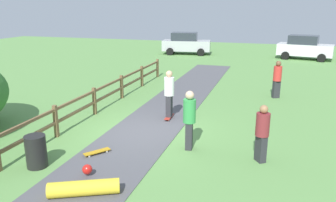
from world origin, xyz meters
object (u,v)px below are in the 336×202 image
Objects in this scene: skater_fallen at (84,186)px; bystander_green at (189,117)px; skateboard_loose at (97,152)px; parked_car_silver at (186,43)px; parked_car_white at (305,47)px; bystander_maroon at (262,131)px; skater_riding at (169,92)px; trash_bin at (36,151)px; bystander_red at (277,78)px.

bystander_green is at bearing 62.65° from skater_fallen.
skater_fallen reaches higher than skateboard_loose.
skateboard_loose is 2.93m from bystander_green.
parked_car_silver is (-2.84, 21.35, 0.87)m from skateboard_loose.
skater_fallen is 3.77m from bystander_green.
skater_fallen is 0.36× the size of parked_car_white.
bystander_green is at bearing 173.64° from bystander_maroon.
skateboard_loose is (-1.07, -3.76, -0.99)m from skater_riding.
skater_riding is 0.43× the size of parked_car_silver.
bystander_green is (2.49, 1.23, 0.93)m from skateboard_loose.
parked_car_silver reaches higher than skateboard_loose.
skateboard_loose is (1.17, 1.18, -0.36)m from trash_bin.
skateboard_loose is 21.56m from parked_car_silver.
bystander_green reaches higher than trash_bin.
parked_car_white is (4.56, 20.14, -0.06)m from bystander_green.
bystander_green is at bearing -109.60° from bystander_red.
skater_riding reaches higher than trash_bin.
trash_bin is 0.20× the size of parked_car_silver.
skater_fallen is 0.37× the size of parked_car_silver.
parked_car_silver is at bearing 110.13° from bystander_maroon.
skater_fallen is at bearing -104.96° from parked_car_white.
bystander_red is at bearing -59.16° from parked_car_silver.
bystander_red is at bearing 56.83° from trash_bin.
skater_riding is 1.16× the size of skater_fallen.
skater_riding reaches higher than bystander_green.
bystander_green is 2.15m from bystander_maroon.
bystander_green is 20.65m from parked_car_white.
bystander_red is (6.16, 9.43, 0.53)m from trash_bin.
bystander_green is at bearing -102.77° from parked_car_white.
skater_riding is at bearing 65.58° from trash_bin.
skater_fallen is 24.24m from parked_car_white.
trash_bin is 6.21m from bystander_maroon.
skater_riding is 2.90m from bystander_green.
skateboard_loose is (-0.80, 2.04, -0.11)m from skater_fallen.
parked_car_white is at bearing 83.20° from bystander_maroon.
skateboard_loose is at bearing -153.73° from bystander_green.
bystander_red is at bearing 87.13° from bystander_maroon.
trash_bin is 0.51× the size of bystander_red.
bystander_red is 1.07× the size of bystander_maroon.
skateboard_loose is 0.46× the size of bystander_maroon.
parked_car_silver reaches higher than bystander_red.
skater_riding is 1.06× the size of bystander_red.
skater_riding is 5.87m from skater_fallen.
bystander_red is 15.27m from parked_car_silver.
bystander_green is (1.69, 3.27, 0.82)m from skater_fallen.
bystander_red is at bearing 67.84° from skater_fallen.
trash_bin is at bearing -159.46° from bystander_maroon.
skater_riding is (2.24, 4.94, 0.63)m from trash_bin.
parked_car_white is at bearing 75.04° from skater_fallen.
skater_fallen is at bearing -112.16° from bystander_red.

